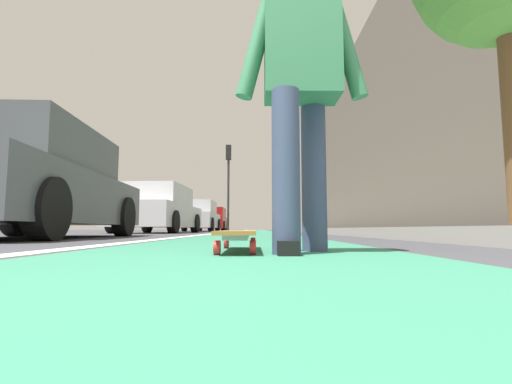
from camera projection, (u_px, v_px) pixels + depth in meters
ground_plane at (254, 233)px, 10.46m from camera, size 80.00×80.00×0.00m
bike_lane_paint at (256, 231)px, 24.39m from camera, size 56.00×1.81×0.00m
lane_stripe_white at (237, 231)px, 20.42m from camera, size 52.00×0.16×0.01m
sidewalk_curb at (322, 230)px, 18.41m from camera, size 52.00×3.20×0.15m
building_facade at (360, 142)px, 22.92m from camera, size 40.00×1.20×10.98m
skateboard at (238, 235)px, 2.07m from camera, size 0.84×0.21×0.11m
skater_person at (301, 78)px, 2.00m from camera, size 0.46×0.72×1.64m
parked_car_near at (29, 185)px, 5.07m from camera, size 4.18×2.16×1.49m
parked_car_mid at (159, 210)px, 11.78m from camera, size 4.61×2.12×1.48m
parked_car_far at (197, 217)px, 18.12m from camera, size 4.09×2.01×1.48m
parked_car_end at (211, 220)px, 23.76m from camera, size 4.61×2.05×1.46m
traffic_light at (228, 172)px, 19.86m from camera, size 0.33×0.28×4.63m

